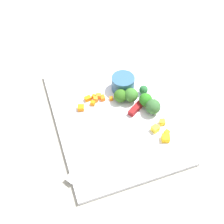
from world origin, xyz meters
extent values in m
plane|color=gray|center=(0.00, 0.00, 0.00)|extent=(4.00, 4.00, 0.00)
cube|color=white|center=(0.00, 0.00, 0.01)|extent=(0.45, 0.32, 0.01)
cylinder|color=#326085|center=(-0.09, 0.06, 0.04)|extent=(0.07, 0.07, 0.05)
cube|color=silver|center=(0.12, -0.10, 0.01)|extent=(0.11, 0.16, 0.00)
cube|color=maroon|center=(0.01, 0.07, 0.02)|extent=(0.05, 0.06, 0.02)
cube|color=orange|center=(-0.05, -0.08, 0.02)|extent=(0.02, 0.02, 0.01)
cube|color=orange|center=(-0.05, -0.04, 0.02)|extent=(0.02, 0.02, 0.01)
cube|color=orange|center=(-0.06, -0.01, 0.02)|extent=(0.02, 0.01, 0.01)
cube|color=orange|center=(-0.08, -0.05, 0.02)|extent=(0.02, 0.02, 0.01)
cube|color=orange|center=(-0.07, -0.02, 0.02)|extent=(0.02, 0.02, 0.01)
cube|color=orange|center=(-0.05, 0.02, 0.02)|extent=(0.01, 0.01, 0.01)
cube|color=orange|center=(-0.06, -0.03, 0.02)|extent=(0.01, 0.01, 0.02)
cube|color=orange|center=(-0.08, -0.03, 0.02)|extent=(0.01, 0.01, 0.01)
cube|color=yellow|center=(0.13, 0.11, 0.02)|extent=(0.03, 0.03, 0.02)
cube|color=yellow|center=(0.08, 0.12, 0.02)|extent=(0.02, 0.02, 0.01)
cube|color=yellow|center=(0.11, 0.12, 0.02)|extent=(0.02, 0.02, 0.01)
cube|color=yellow|center=(0.09, 0.09, 0.02)|extent=(0.02, 0.02, 0.02)
cylinder|color=#87B95D|center=(0.00, 0.10, 0.02)|extent=(0.01, 0.01, 0.02)
sphere|color=#297A1E|center=(0.00, 0.10, 0.04)|extent=(0.04, 0.04, 0.04)
cylinder|color=#98B866|center=(-0.03, 0.07, 0.02)|extent=(0.01, 0.01, 0.01)
sphere|color=#39772B|center=(-0.03, 0.07, 0.04)|extent=(0.04, 0.04, 0.04)
cylinder|color=#8CAB6D|center=(-0.05, 0.12, 0.02)|extent=(0.01, 0.01, 0.01)
sphere|color=#266533|center=(-0.05, 0.12, 0.03)|extent=(0.03, 0.03, 0.03)
cylinder|color=#85B35A|center=(-0.04, 0.04, 0.02)|extent=(0.01, 0.01, 0.01)
sphere|color=#31661C|center=(-0.04, 0.04, 0.03)|extent=(0.04, 0.04, 0.04)
cylinder|color=#92AD6A|center=(0.03, 0.11, 0.02)|extent=(0.02, 0.02, 0.01)
sphere|color=#366633|center=(0.03, 0.11, 0.04)|extent=(0.04, 0.04, 0.04)
camera|label=1|loc=(0.48, -0.17, 0.65)|focal=45.22mm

